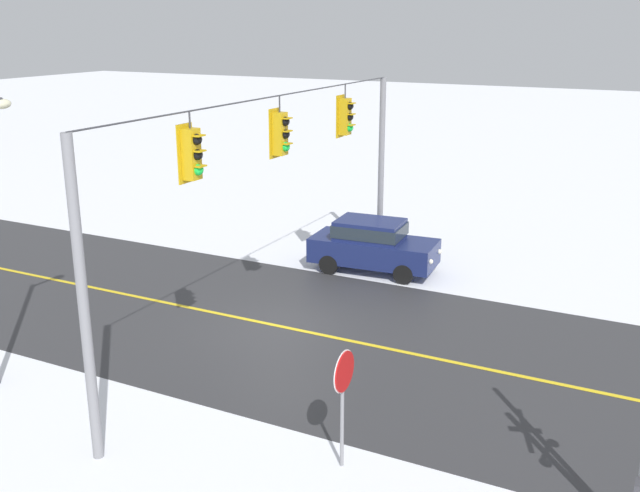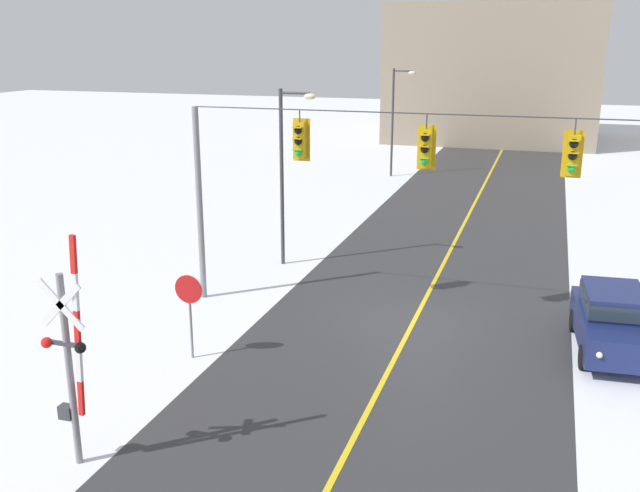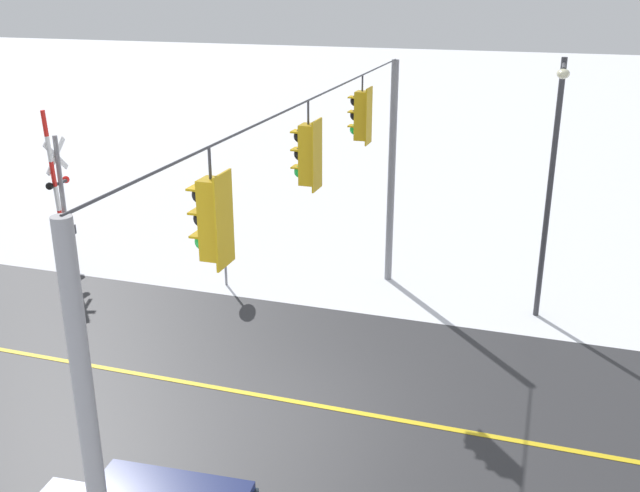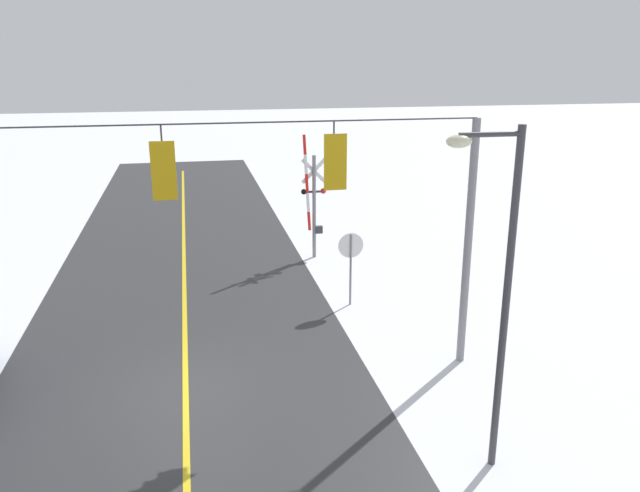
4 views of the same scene
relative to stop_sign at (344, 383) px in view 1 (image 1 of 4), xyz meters
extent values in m
plane|color=white|center=(5.16, 4.30, -1.71)|extent=(160.00, 160.00, 0.00)
cube|color=#303033|center=(5.16, 10.30, -1.71)|extent=(9.00, 80.00, 0.01)
cube|color=gold|center=(5.16, 10.30, -1.70)|extent=(0.14, 72.00, 0.01)
cylinder|color=gray|center=(-1.84, 4.30, 1.39)|extent=(0.20, 0.20, 6.20)
cylinder|color=gray|center=(12.16, 4.30, 1.39)|extent=(0.20, 0.20, 6.20)
cylinder|color=#38383D|center=(5.16, 4.30, 4.49)|extent=(14.00, 0.04, 0.04)
cylinder|color=#38383D|center=(1.56, 4.30, 4.31)|extent=(0.04, 0.04, 0.35)
cube|color=#C6990F|center=(1.56, 4.30, 3.59)|extent=(0.34, 0.28, 1.08)
cube|color=#C6990F|center=(1.56, 4.46, 3.59)|extent=(0.52, 0.03, 1.26)
sphere|color=black|center=(1.56, 4.15, 3.91)|extent=(0.24, 0.24, 0.24)
cube|color=#C6990F|center=(1.56, 4.08, 4.00)|extent=(0.26, 0.16, 0.03)
sphere|color=black|center=(1.56, 4.15, 3.59)|extent=(0.24, 0.24, 0.24)
cube|color=#C6990F|center=(1.56, 4.08, 3.68)|extent=(0.26, 0.16, 0.03)
sphere|color=green|center=(1.56, 4.15, 3.27)|extent=(0.24, 0.24, 0.24)
cube|color=#C6990F|center=(1.56, 4.08, 3.36)|extent=(0.26, 0.16, 0.03)
cylinder|color=#38383D|center=(5.30, 4.30, 4.28)|extent=(0.04, 0.04, 0.42)
cube|color=#C6990F|center=(5.30, 4.30, 3.53)|extent=(0.34, 0.28, 1.08)
cube|color=#C6990F|center=(5.30, 4.46, 3.53)|extent=(0.52, 0.03, 1.26)
sphere|color=black|center=(5.30, 4.15, 3.85)|extent=(0.24, 0.24, 0.24)
cube|color=#C6990F|center=(5.30, 4.08, 3.93)|extent=(0.26, 0.16, 0.03)
sphere|color=black|center=(5.30, 4.15, 3.53)|extent=(0.24, 0.24, 0.24)
cube|color=#C6990F|center=(5.30, 4.08, 3.61)|extent=(0.26, 0.16, 0.03)
sphere|color=green|center=(5.30, 4.15, 3.21)|extent=(0.24, 0.24, 0.24)
cube|color=#C6990F|center=(5.30, 4.08, 3.29)|extent=(0.26, 0.16, 0.03)
cylinder|color=#38383D|center=(9.19, 4.30, 4.28)|extent=(0.04, 0.04, 0.41)
cube|color=#C6990F|center=(9.19, 4.30, 3.53)|extent=(0.34, 0.28, 1.08)
cube|color=#C6990F|center=(9.19, 4.46, 3.53)|extent=(0.52, 0.03, 1.26)
sphere|color=black|center=(9.19, 4.15, 3.85)|extent=(0.24, 0.24, 0.24)
cube|color=#C6990F|center=(9.19, 4.08, 3.94)|extent=(0.26, 0.16, 0.03)
sphere|color=black|center=(9.19, 4.15, 3.53)|extent=(0.24, 0.24, 0.24)
cube|color=#C6990F|center=(9.19, 4.08, 3.62)|extent=(0.26, 0.16, 0.03)
sphere|color=green|center=(9.19, 4.15, 3.21)|extent=(0.24, 0.24, 0.24)
cube|color=#C6990F|center=(9.19, 4.08, 3.30)|extent=(0.26, 0.16, 0.03)
cylinder|color=gray|center=(0.00, 0.02, -0.56)|extent=(0.07, 0.07, 2.30)
cylinder|color=#B71414|center=(0.00, -0.02, 0.24)|extent=(0.76, 0.03, 0.76)
cylinder|color=white|center=(0.00, 0.00, 0.24)|extent=(0.80, 0.02, 0.80)
cube|color=navy|center=(10.61, 3.87, -0.99)|extent=(2.06, 4.22, 0.80)
cube|color=navy|center=(10.60, 4.02, -0.29)|extent=(1.65, 2.24, 0.64)
cube|color=#232D38|center=(10.60, 4.02, -0.29)|extent=(1.69, 2.32, 0.40)
sphere|color=#EFEACC|center=(11.33, 1.84, -0.94)|extent=(0.16, 0.16, 0.16)
sphere|color=#EFEACC|center=(10.19, 1.76, -0.94)|extent=(0.16, 0.16, 0.16)
cylinder|color=black|center=(11.50, 2.66, -1.39)|extent=(0.27, 0.65, 0.64)
cylinder|color=black|center=(9.91, 2.54, -1.39)|extent=(0.27, 0.65, 0.64)
cylinder|color=black|center=(11.31, 5.19, -1.39)|extent=(0.27, 0.65, 0.64)
cylinder|color=black|center=(9.72, 5.07, -1.39)|extent=(0.27, 0.65, 0.64)
ellipsoid|color=beige|center=(0.46, 8.48, 4.54)|extent=(0.44, 0.28, 0.22)
camera|label=1|loc=(-10.87, -5.03, 6.27)|focal=41.30mm
camera|label=2|loc=(8.59, -15.39, 6.47)|focal=39.74mm
camera|label=3|loc=(17.31, 8.36, 6.47)|focal=40.84mm
camera|label=4|loc=(4.78, 18.05, 5.87)|focal=35.37mm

